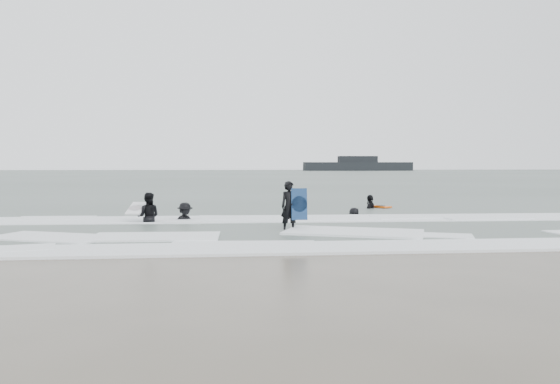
{
  "coord_description": "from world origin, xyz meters",
  "views": [
    {
      "loc": [
        -1.45,
        -13.64,
        2.08
      ],
      "look_at": [
        0.0,
        5.0,
        1.1
      ],
      "focal_mm": 35.0,
      "sensor_mm": 36.0,
      "label": 1
    }
  ],
  "objects": [
    {
      "name": "bodyboards",
      "position": [
        0.18,
        6.26,
        0.5
      ],
      "size": [
        10.73,
        8.69,
        1.25
      ],
      "color": "#11294F",
      "rests_on": "ground"
    },
    {
      "name": "vessel_horizon",
      "position": [
        32.32,
        138.19,
        1.53
      ],
      "size": [
        30.38,
        5.42,
        4.12
      ],
      "color": "black",
      "rests_on": "ground"
    },
    {
      "name": "sea",
      "position": [
        0.0,
        80.0,
        0.06
      ],
      "size": [
        320.0,
        320.0,
        0.0
      ],
      "primitive_type": "plane",
      "color": "#47544C",
      "rests_on": "ground"
    },
    {
      "name": "surf_foam",
      "position": [
        0.0,
        3.7,
        0.04
      ],
      "size": [
        30.03,
        9.06,
        0.09
      ],
      "color": "white",
      "rests_on": "ground"
    },
    {
      "name": "ground",
      "position": [
        0.0,
        0.0,
        0.0
      ],
      "size": [
        320.0,
        320.0,
        0.0
      ],
      "primitive_type": "plane",
      "color": "brown",
      "rests_on": "ground"
    },
    {
      "name": "surfer_right_far",
      "position": [
        3.2,
        7.8,
        0.0
      ],
      "size": [
        0.85,
        0.81,
        1.47
      ],
      "primitive_type": "imported",
      "rotation": [
        0.0,
        0.0,
        -2.48
      ],
      "color": "black",
      "rests_on": "ground"
    },
    {
      "name": "surfer_breaker",
      "position": [
        -3.32,
        5.8,
        0.0
      ],
      "size": [
        1.15,
        0.99,
        1.55
      ],
      "primitive_type": "imported",
      "rotation": [
        0.0,
        0.0,
        0.52
      ],
      "color": "black",
      "rests_on": "ground"
    },
    {
      "name": "surfer_wading",
      "position": [
        -4.49,
        5.11,
        0.0
      ],
      "size": [
        0.81,
        0.63,
        1.65
      ],
      "primitive_type": "imported",
      "rotation": [
        0.0,
        0.0,
        3.13
      ],
      "color": "black",
      "rests_on": "ground"
    },
    {
      "name": "surfer_right_near",
      "position": [
        4.55,
        10.61,
        0.0
      ],
      "size": [
        0.91,
        1.14,
        1.81
      ],
      "primitive_type": "imported",
      "rotation": [
        0.0,
        0.0,
        -2.09
      ],
      "color": "black",
      "rests_on": "ground"
    },
    {
      "name": "surfer_centre",
      "position": [
        0.13,
        2.84,
        0.0
      ],
      "size": [
        0.65,
        0.52,
        1.56
      ],
      "primitive_type": "imported",
      "rotation": [
        0.0,
        0.0,
        0.28
      ],
      "color": "black",
      "rests_on": "ground"
    }
  ]
}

